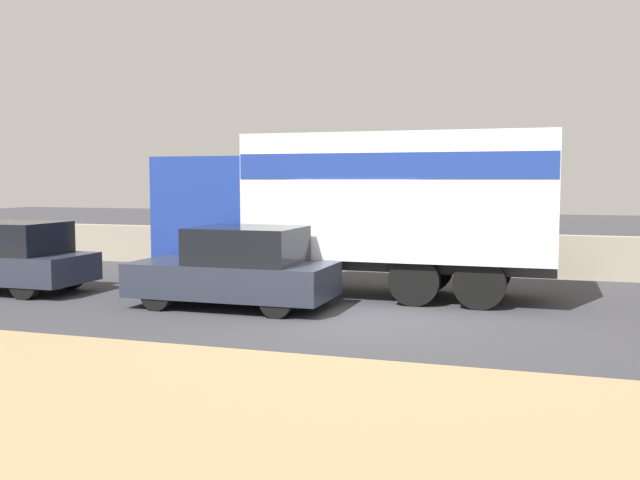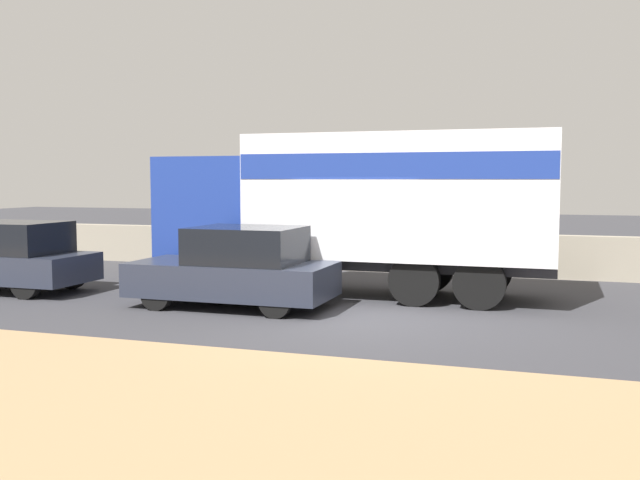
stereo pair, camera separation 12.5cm
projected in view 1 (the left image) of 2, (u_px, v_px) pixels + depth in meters
ground_plane at (333, 317)px, 12.71m from camera, size 80.00×80.00×0.00m
dirt_shoulder_foreground at (175, 416)px, 7.34m from camera, size 60.00×5.56×0.04m
stone_wall_backdrop at (403, 252)px, 18.75m from camera, size 60.00×0.35×1.08m
box_truck at (361, 200)px, 14.96m from camera, size 8.33×2.39×3.36m
car_hatchback at (237, 269)px, 13.58m from camera, size 3.87×1.76×1.55m
car_sedan_second at (5, 258)px, 15.51m from camera, size 3.97×1.71×1.53m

